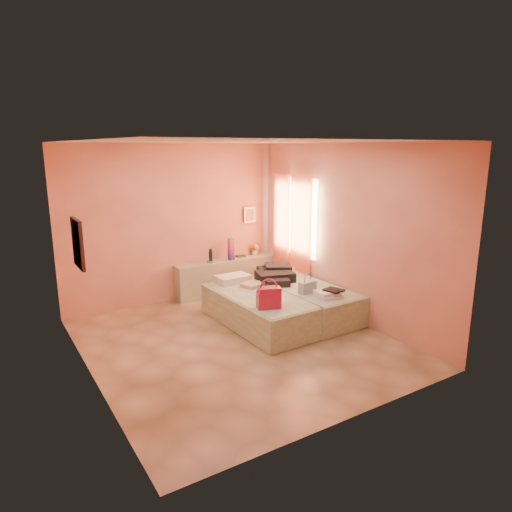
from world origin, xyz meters
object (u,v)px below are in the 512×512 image
(water_bottle, at_px, (211,256))
(magenta_handbag, at_px, (269,297))
(headboard_ledge, at_px, (227,276))
(bed_right, at_px, (304,300))
(blue_handbag, at_px, (307,287))
(green_book, at_px, (241,256))
(bed_left, at_px, (258,310))
(flower_vase, at_px, (255,248))
(towel_stack, at_px, (329,294))

(water_bottle, height_order, magenta_handbag, water_bottle)
(headboard_ledge, bearing_deg, water_bottle, -178.88)
(bed_right, distance_m, blue_handbag, 0.51)
(water_bottle, xyz_separation_m, magenta_handbag, (-0.22, -2.27, -0.12))
(headboard_ledge, relative_size, green_book, 11.80)
(bed_right, relative_size, blue_handbag, 6.92)
(bed_left, xyz_separation_m, bed_right, (0.90, 0.00, 0.00))
(flower_vase, distance_m, magenta_handbag, 2.66)
(bed_right, distance_m, magenta_handbag, 1.30)
(green_book, distance_m, blue_handbag, 2.10)
(water_bottle, bearing_deg, towel_stack, -70.89)
(bed_left, bearing_deg, towel_stack, -39.84)
(green_book, height_order, flower_vase, flower_vase)
(bed_left, bearing_deg, headboard_ledge, 76.02)
(bed_right, distance_m, flower_vase, 1.86)
(bed_right, bearing_deg, water_bottle, 115.62)
(bed_right, distance_m, green_book, 1.83)
(magenta_handbag, xyz_separation_m, blue_handbag, (0.90, 0.25, -0.06))
(water_bottle, distance_m, green_book, 0.70)
(bed_left, distance_m, blue_handbag, 0.85)
(towel_stack, bearing_deg, magenta_handbag, 174.83)
(headboard_ledge, bearing_deg, magenta_handbag, -103.85)
(flower_vase, bearing_deg, green_book, -179.32)
(green_book, distance_m, towel_stack, 2.45)
(water_bottle, bearing_deg, flower_vase, 4.67)
(headboard_ledge, height_order, magenta_handbag, magenta_handbag)
(flower_vase, xyz_separation_m, magenta_handbag, (-1.23, -2.35, -0.12))
(bed_right, xyz_separation_m, blue_handbag, (-0.19, -0.32, 0.34))
(green_book, bearing_deg, bed_left, -106.36)
(blue_handbag, xyz_separation_m, towel_stack, (0.14, -0.35, -0.04))
(headboard_ledge, relative_size, bed_right, 1.02)
(green_book, xyz_separation_m, towel_stack, (0.13, -2.44, -0.11))
(bed_left, bearing_deg, flower_vase, 58.02)
(headboard_ledge, distance_m, magenta_handbag, 2.37)
(bed_left, bearing_deg, water_bottle, 87.41)
(water_bottle, xyz_separation_m, blue_handbag, (0.68, -2.02, -0.18))
(green_book, height_order, magenta_handbag, magenta_handbag)
(green_book, bearing_deg, flower_vase, 6.47)
(magenta_handbag, bearing_deg, green_book, 88.97)
(water_bottle, bearing_deg, green_book, 6.52)
(green_book, bearing_deg, water_bottle, -167.69)
(bed_right, bearing_deg, bed_left, 178.46)
(flower_vase, distance_m, towel_stack, 2.47)
(bed_left, xyz_separation_m, water_bottle, (0.03, 1.69, 0.52))
(headboard_ledge, xyz_separation_m, water_bottle, (-0.34, -0.01, 0.45))
(bed_left, height_order, water_bottle, water_bottle)
(water_bottle, xyz_separation_m, flower_vase, (1.01, 0.08, 0.01))
(magenta_handbag, bearing_deg, towel_stack, 14.93)
(bed_left, height_order, bed_right, same)
(bed_left, distance_m, bed_right, 0.90)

